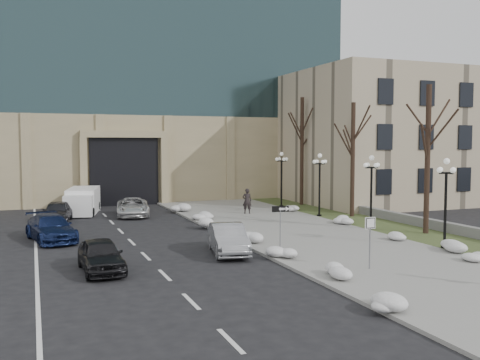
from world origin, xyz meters
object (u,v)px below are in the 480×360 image
Objects in this scene: car_d at (133,207)px; one_way_sign at (283,214)px; car_a at (101,255)px; car_b at (228,239)px; lamppost_d at (282,172)px; car_c at (51,228)px; pedestrian at (247,201)px; lamppost_c at (320,176)px; lamppost_a at (446,191)px; box_truck at (83,201)px; keep_sign at (370,232)px; car_e at (57,212)px; lamppost_b at (371,182)px.

car_d is 2.07× the size of one_way_sign.
one_way_sign is at bearing 0.31° from car_a.
lamppost_d is at bearing 67.50° from car_b.
pedestrian is (14.41, 6.07, 0.35)m from car_c.
car_c is 21.34m from lamppost_d.
car_c is at bearing 99.78° from car_a.
lamppost_c is (12.87, -5.61, 2.38)m from car_d.
lamppost_a reaches higher than car_c.
lamppost_c is (17.20, 11.40, 2.36)m from car_a.
lamppost_a and lamppost_c have the same top height.
lamppost_c is at bearing 61.36° from one_way_sign.
box_truck is 2.73× the size of keep_sign.
box_truck reaches higher than car_d.
car_e reaches higher than car_d.
lamppost_c is at bearing 90.00° from lamppost_a.
lamppost_c is 6.50m from lamppost_d.
car_b is 15.61m from car_d.
lamppost_d reaches higher than car_e.
box_truck is (-3.39, 3.04, 0.25)m from car_d.
keep_sign is at bearing -41.26° from car_b.
pedestrian is at bearing -8.43° from car_d.
one_way_sign is (7.93, -19.67, 1.05)m from box_truck.
keep_sign is 23.02m from lamppost_d.
pedestrian reaches higher than car_a.
car_a is 0.88× the size of lamppost_b.
lamppost_c is (10.82, 9.87, 2.32)m from car_b.
keep_sign reaches higher than car_d.
car_a is 20.07m from box_truck.
keep_sign is at bearing -64.53° from car_d.
car_a is 0.83× the size of car_d.
keep_sign reaches higher than pedestrian.
lamppost_c is at bearing -15.07° from car_d.
one_way_sign is 0.51× the size of lamppost_a.
car_b is at bearing 163.85° from lamppost_a.
car_d is at bearing 113.72° from one_way_sign.
lamppost_c is at bearing -16.12° from box_truck.
keep_sign is (1.93, -4.55, -0.26)m from one_way_sign.
car_d is 1.05× the size of lamppost_b.
car_c is 10.54m from car_d.
car_a is 0.88× the size of lamppost_c.
lamppost_a reaches higher than keep_sign.
car_b is 0.96× the size of lamppost_c.
lamppost_a is (16.26, -21.65, 2.13)m from box_truck.
lamppost_c is (4.57, -3.09, 1.99)m from pedestrian.
lamppost_d reaches higher than car_c.
lamppost_a reaches higher than box_truck.
lamppost_d is (0.00, 19.50, 0.00)m from lamppost_a.
lamppost_d reaches higher than box_truck.
one_way_sign is 0.51× the size of lamppost_d.
box_truck is (2.07, 4.26, 0.20)m from car_e.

